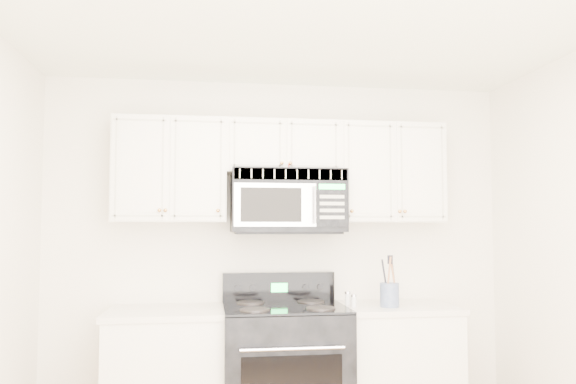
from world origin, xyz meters
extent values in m
cube|color=#EDE0C8|center=(0.00, 1.75, 1.30)|extent=(3.50, 0.01, 2.60)
cube|color=#EDE0C8|center=(0.00, -1.75, 1.30)|extent=(3.50, 0.01, 2.60)
cube|color=silver|center=(-0.80, 1.44, 0.44)|extent=(0.82, 0.63, 0.88)
cube|color=silver|center=(-0.80, 1.44, 0.90)|extent=(0.86, 0.65, 0.04)
cube|color=silver|center=(0.80, 1.44, 0.44)|extent=(0.82, 0.63, 0.88)
cube|color=silver|center=(0.80, 1.44, 0.90)|extent=(0.86, 0.65, 0.04)
cube|color=black|center=(-0.01, 1.39, 0.46)|extent=(0.85, 0.72, 0.92)
cylinder|color=silver|center=(-0.01, 1.00, 0.72)|extent=(0.67, 0.02, 0.02)
cube|color=black|center=(-0.01, 1.39, 0.93)|extent=(0.85, 0.72, 0.02)
cube|color=black|center=(-0.01, 1.71, 1.03)|extent=(0.85, 0.08, 0.22)
cube|color=#29F359|center=(-0.01, 1.67, 1.03)|extent=(0.12, 0.00, 0.07)
cube|color=silver|center=(-0.82, 1.58, 1.90)|extent=(0.80, 0.33, 0.75)
cube|color=silver|center=(0.82, 1.58, 1.90)|extent=(0.80, 0.33, 0.75)
cube|color=silver|center=(0.00, 1.58, 2.08)|extent=(0.84, 0.33, 0.39)
sphere|color=#C08642|center=(-0.84, 1.40, 1.60)|extent=(0.03, 0.03, 0.03)
sphere|color=#C08642|center=(-0.48, 1.40, 1.60)|extent=(0.03, 0.03, 0.03)
sphere|color=#C08642|center=(0.48, 1.40, 1.60)|extent=(0.03, 0.03, 0.03)
sphere|color=#C08642|center=(0.84, 1.40, 1.60)|extent=(0.03, 0.03, 0.03)
sphere|color=#C08642|center=(-0.03, 1.40, 1.94)|extent=(0.03, 0.03, 0.03)
sphere|color=#C08642|center=(0.03, 1.40, 1.94)|extent=(0.03, 0.03, 0.03)
cylinder|color=red|center=(0.02, 1.40, 1.88)|extent=(0.00, 0.00, 0.12)
sphere|color=#C08642|center=(0.02, 1.40, 1.82)|extent=(0.04, 0.04, 0.04)
cube|color=black|center=(0.03, 1.54, 1.68)|extent=(0.82, 0.41, 0.46)
cube|color=#B5B0A0|center=(0.03, 1.34, 1.86)|extent=(0.80, 0.01, 0.08)
cube|color=silver|center=(-0.08, 1.33, 1.64)|extent=(0.58, 0.01, 0.30)
cube|color=black|center=(-0.11, 1.33, 1.64)|extent=(0.43, 0.01, 0.24)
cube|color=black|center=(0.32, 1.33, 1.64)|extent=(0.23, 0.01, 0.30)
cube|color=#29F359|center=(0.32, 1.33, 1.77)|extent=(0.19, 0.00, 0.04)
cylinder|color=silver|center=(0.19, 1.30, 1.64)|extent=(0.02, 0.02, 0.26)
cylinder|color=slate|center=(0.73, 1.33, 1.00)|extent=(0.13, 0.13, 0.17)
cylinder|color=#9C633F|center=(0.77, 1.33, 1.09)|extent=(0.01, 0.01, 0.29)
cylinder|color=black|center=(0.71, 1.36, 1.10)|extent=(0.01, 0.01, 0.31)
cylinder|color=#9C633F|center=(0.71, 1.30, 1.11)|extent=(0.01, 0.01, 0.34)
cylinder|color=black|center=(0.77, 1.33, 1.09)|extent=(0.01, 0.01, 0.29)
cylinder|color=silver|center=(0.45, 1.42, 0.96)|extent=(0.04, 0.04, 0.09)
cylinder|color=silver|center=(0.45, 1.42, 1.02)|extent=(0.04, 0.04, 0.02)
cylinder|color=silver|center=(0.47, 1.33, 0.96)|extent=(0.04, 0.04, 0.08)
cylinder|color=silver|center=(0.47, 1.33, 1.00)|extent=(0.04, 0.04, 0.01)
camera|label=1|loc=(-0.55, -2.54, 1.48)|focal=35.00mm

